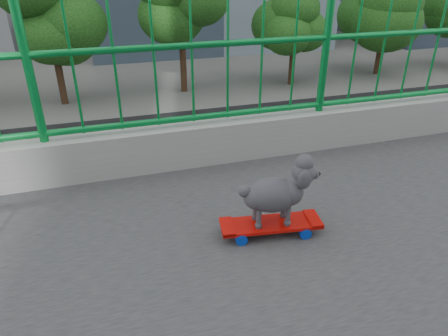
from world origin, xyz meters
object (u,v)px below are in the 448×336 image
skateboard (271,225)px  poodle (277,192)px  car_2 (420,143)px  car_6 (132,237)px  car_3 (263,135)px  car_5 (420,249)px

skateboard → poodle: 0.21m
skateboard → car_2: skateboard is taller
car_2 → car_6: (3.20, -13.57, -0.03)m
poodle → car_2: size_ratio=0.08×
poodle → car_2: (-11.99, 13.02, -6.53)m
car_6 → skateboard: bearing=3.4°
skateboard → car_3: skateboard is taller
car_3 → poodle: bearing=157.0°
poodle → car_3: (-15.19, 6.45, -6.59)m
skateboard → car_6: bearing=-168.1°
car_2 → car_6: car_2 is taller
skateboard → car_2: 18.80m
car_2 → car_6: bearing=103.3°
car_2 → car_6: 13.94m
skateboard → car_2: bearing=141.1°
car_3 → car_5: (9.60, 1.04, 0.11)m
car_2 → skateboard: bearing=132.6°
car_2 → car_5: size_ratio=1.11×
poodle → car_6: (-8.79, -0.55, -6.56)m
poodle → car_5: 11.38m
skateboard → car_5: skateboard is taller
car_3 → car_6: 9.48m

